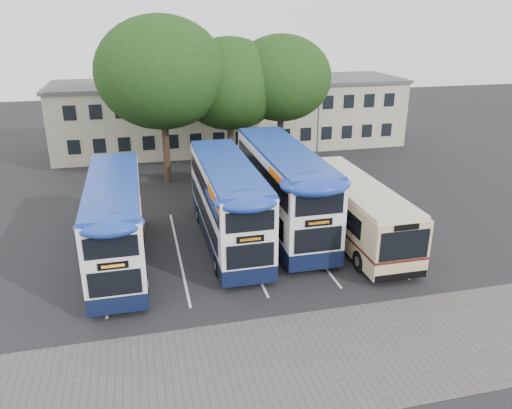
{
  "coord_description": "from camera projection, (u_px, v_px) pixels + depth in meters",
  "views": [
    {
      "loc": [
        -8.85,
        -19.18,
        11.91
      ],
      "look_at": [
        -3.0,
        5.0,
        2.38
      ],
      "focal_mm": 35.0,
      "sensor_mm": 36.0,
      "label": 1
    }
  ],
  "objects": [
    {
      "name": "tree_mid",
      "position": [
        230.0,
        84.0,
        37.37
      ],
      "size": [
        8.05,
        8.05,
        10.43
      ],
      "color": "black",
      "rests_on": "ground"
    },
    {
      "name": "lamp_post",
      "position": [
        319.0,
        102.0,
        41.23
      ],
      "size": [
        0.25,
        1.05,
        9.06
      ],
      "color": "gray",
      "rests_on": "ground"
    },
    {
      "name": "ground",
      "position": [
        342.0,
        283.0,
        23.61
      ],
      "size": [
        120.0,
        120.0,
        0.0
      ],
      "primitive_type": "plane",
      "color": "black",
      "rests_on": "ground"
    },
    {
      "name": "tree_left",
      "position": [
        161.0,
        73.0,
        34.97
      ],
      "size": [
        9.28,
        9.28,
        12.0
      ],
      "color": "black",
      "rests_on": "ground"
    },
    {
      "name": "tree_right",
      "position": [
        281.0,
        78.0,
        37.69
      ],
      "size": [
        7.6,
        7.6,
        10.59
      ],
      "color": "black",
      "rests_on": "ground"
    },
    {
      "name": "bay_lines",
      "position": [
        243.0,
        246.0,
        27.33
      ],
      "size": [
        14.12,
        11.0,
        0.01
      ],
      "color": "silver",
      "rests_on": "ground"
    },
    {
      "name": "bus_single",
      "position": [
        353.0,
        207.0,
        27.78
      ],
      "size": [
        2.81,
        11.05,
        3.3
      ],
      "color": "beige",
      "rests_on": "ground"
    },
    {
      "name": "depot_building",
      "position": [
        232.0,
        113.0,
        46.98
      ],
      "size": [
        32.4,
        8.4,
        6.2
      ],
      "color": "#B1A98E",
      "rests_on": "ground"
    },
    {
      "name": "bus_dd_mid",
      "position": [
        227.0,
        199.0,
        26.97
      ],
      "size": [
        2.66,
        10.96,
        4.57
      ],
      "color": "#0E1633",
      "rests_on": "ground"
    },
    {
      "name": "bus_dd_left",
      "position": [
        116.0,
        219.0,
        24.68
      ],
      "size": [
        2.57,
        10.59,
        4.41
      ],
      "color": "#0E1633",
      "rests_on": "ground"
    },
    {
      "name": "bus_dd_right",
      "position": [
        283.0,
        186.0,
        28.59
      ],
      "size": [
        2.85,
        11.74,
        4.9
      ],
      "color": "#0E1633",
      "rests_on": "ground"
    },
    {
      "name": "paving_strip",
      "position": [
        345.0,
        354.0,
        18.63
      ],
      "size": [
        40.0,
        6.0,
        0.01
      ],
      "primitive_type": "cube",
      "color": "#595654",
      "rests_on": "ground"
    }
  ]
}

